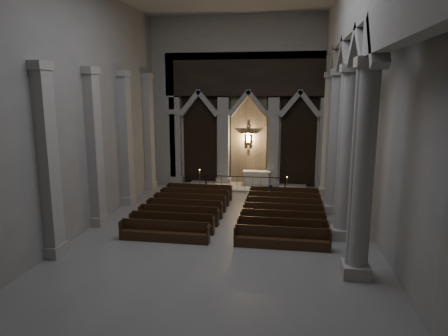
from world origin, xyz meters
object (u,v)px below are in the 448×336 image
Objects in this scene: altar at (256,178)px; pews at (233,213)px; candle_stand_right at (287,190)px; worshipper at (271,194)px; candle_stand_left at (200,186)px; altar_rail at (245,181)px.

pews is (-0.67, -7.67, -0.34)m from altar.
candle_stand_right reaches higher than worshipper.
altar is 0.20× the size of pews.
candle_stand_left is at bearing -148.34° from altar.
pews is at bearing -95.00° from altar.
altar is 1.72m from altar_rail.
altar_rail is at bearing 90.00° from pews.
worshipper is (1.88, -2.53, -0.16)m from altar_rail.
pews is (3.03, -5.39, -0.13)m from candle_stand_left.
altar_rail is at bearing 135.23° from worshipper.
candle_stand_right is at bearing 73.40° from worshipper.
worshipper is (4.92, -1.82, 0.13)m from candle_stand_left.
pews is (0.00, -6.09, -0.42)m from altar_rail.
candle_stand_left reaches higher than pews.
candle_stand_left reaches higher than worshipper.
candle_stand_left is (-3.70, -2.28, -0.22)m from altar.
candle_stand_left is 5.91m from candle_stand_right.
candle_stand_right is at bearing -8.42° from altar_rail.
altar_rail is 0.58× the size of pews.
candle_stand_right is 1.11× the size of worshipper.
worshipper is at bearing -20.32° from candle_stand_left.
candle_stand_right is at bearing 2.73° from candle_stand_left.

